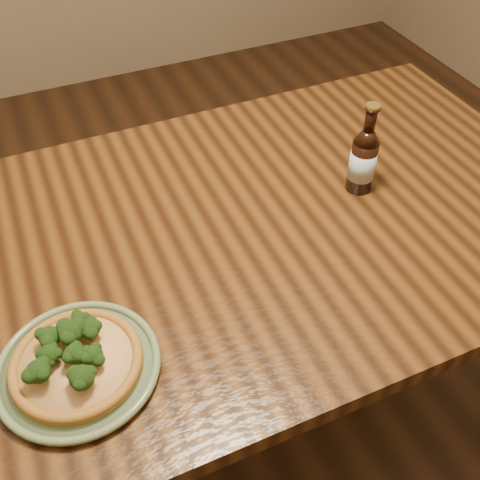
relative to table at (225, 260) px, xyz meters
name	(u,v)px	position (x,y,z in m)	size (l,w,h in m)	color
ground	(243,436)	(0.00, -0.10, -0.66)	(4.50, 4.50, 0.00)	#382111
table	(225,260)	(0.00, 0.00, 0.00)	(1.60, 0.90, 0.75)	#49290F
plate	(78,367)	(-0.35, -0.22, 0.10)	(0.27, 0.27, 0.02)	#647852
pizza	(75,360)	(-0.35, -0.22, 0.12)	(0.22, 0.22, 0.07)	#9F6923
beer_bottle	(363,159)	(0.33, 0.01, 0.17)	(0.06, 0.06, 0.21)	black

